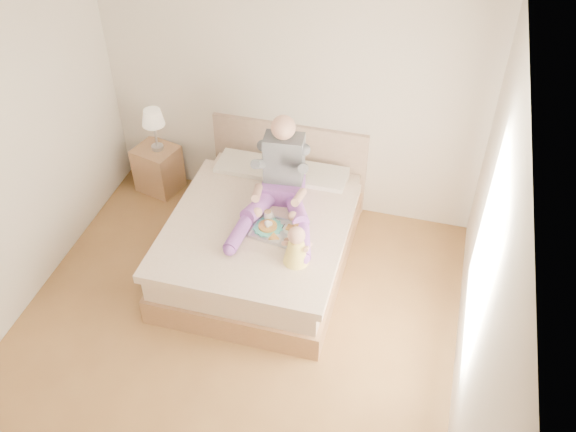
% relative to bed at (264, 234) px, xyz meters
% --- Properties ---
extents(room, '(4.02, 4.22, 2.71)m').
position_rel_bed_xyz_m(room, '(0.08, -1.08, 1.19)').
color(room, brown).
rests_on(room, ground).
extents(bed, '(1.70, 2.18, 1.00)m').
position_rel_bed_xyz_m(bed, '(0.00, 0.00, 0.00)').
color(bed, '#87603F').
rests_on(bed, ground).
extents(nightstand, '(0.53, 0.50, 0.55)m').
position_rel_bed_xyz_m(nightstand, '(-1.50, 0.80, -0.04)').
color(nightstand, '#87603F').
rests_on(nightstand, ground).
extents(lamp, '(0.24, 0.24, 0.50)m').
position_rel_bed_xyz_m(lamp, '(-1.48, 0.81, 0.61)').
color(lamp, silver).
rests_on(lamp, nightstand).
extents(adult, '(0.80, 1.17, 0.95)m').
position_rel_bed_xyz_m(adult, '(0.14, 0.14, 0.57)').
color(adult, '#773D99').
rests_on(adult, bed).
extents(tray, '(0.49, 0.41, 0.13)m').
position_rel_bed_xyz_m(tray, '(0.21, -0.23, 0.32)').
color(tray, silver).
rests_on(tray, bed).
extents(baby, '(0.26, 0.35, 0.39)m').
position_rel_bed_xyz_m(baby, '(0.48, -0.55, 0.45)').
color(baby, '#FFE150').
rests_on(baby, bed).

